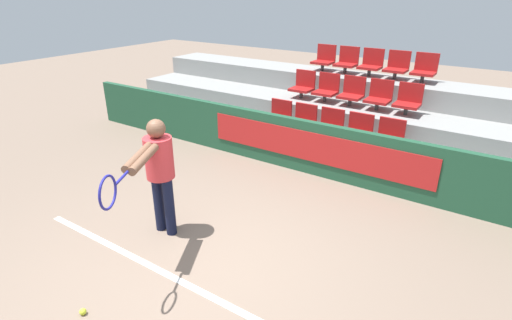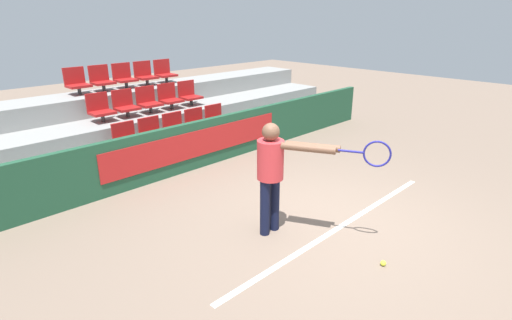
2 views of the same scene
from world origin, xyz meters
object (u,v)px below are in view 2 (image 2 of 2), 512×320
object	(u,v)px
stadium_chair_1	(152,133)
stadium_chair_13	(145,74)
stadium_chair_10	(77,82)
stadium_chair_6	(125,105)
stadium_chair_14	(164,72)
tennis_ball	(383,263)
stadium_chair_8	(169,97)
stadium_chair_11	(101,79)
tennis_player	(276,167)
stadium_chair_4	(216,119)
stadium_chair_9	(189,94)
stadium_chair_5	(100,109)
stadium_chair_3	(197,123)
stadium_chair_12	(124,77)
stadium_chair_7	(148,101)
stadium_chair_2	(176,128)
stadium_chair_0	(127,139)

from	to	relation	value
stadium_chair_1	stadium_chair_13	size ratio (longest dim) A/B	1.00
stadium_chair_1	stadium_chair_10	size ratio (longest dim) A/B	1.00
stadium_chair_6	stadium_chair_14	size ratio (longest dim) A/B	1.00
stadium_chair_13	tennis_ball	size ratio (longest dim) A/B	8.25
stadium_chair_8	stadium_chair_14	world-z (taller)	stadium_chair_14
stadium_chair_11	tennis_player	world-z (taller)	stadium_chair_11
stadium_chair_14	stadium_chair_1	bearing A→B (deg)	-129.39
stadium_chair_4	stadium_chair_9	world-z (taller)	stadium_chair_9
stadium_chair_5	stadium_chair_13	world-z (taller)	stadium_chair_13
stadium_chair_11	tennis_player	distance (m)	5.33
stadium_chair_3	stadium_chair_5	world-z (taller)	stadium_chair_5
stadium_chair_12	stadium_chair_5	bearing A→B (deg)	-137.60
stadium_chair_10	stadium_chair_7	bearing A→B (deg)	-42.40
stadium_chair_7	tennis_ball	world-z (taller)	stadium_chair_7
stadium_chair_8	stadium_chair_13	xyz separation A→B (m)	(0.00, 0.96, 0.40)
stadium_chair_4	stadium_chair_12	world-z (taller)	stadium_chair_12
stadium_chair_3	stadium_chair_6	size ratio (longest dim) A/B	1.00
stadium_chair_1	stadium_chair_2	bearing A→B (deg)	0.00
stadium_chair_13	stadium_chair_14	xyz separation A→B (m)	(0.53, 0.00, 0.00)
stadium_chair_0	stadium_chair_3	distance (m)	1.58
stadium_chair_8	stadium_chair_11	world-z (taller)	stadium_chair_11
stadium_chair_3	stadium_chair_13	size ratio (longest dim) A/B	1.00
stadium_chair_3	stadium_chair_4	distance (m)	0.53
tennis_ball	stadium_chair_3	bearing A→B (deg)	79.05
stadium_chair_4	stadium_chair_5	size ratio (longest dim) A/B	1.00
stadium_chair_1	stadium_chair_11	size ratio (longest dim) A/B	1.00
stadium_chair_4	stadium_chair_11	world-z (taller)	stadium_chair_11
stadium_chair_0	stadium_chair_11	distance (m)	2.15
stadium_chair_11	tennis_ball	bearing A→B (deg)	-88.94
stadium_chair_0	stadium_chair_7	size ratio (longest dim) A/B	1.00
stadium_chair_8	stadium_chair_10	distance (m)	1.89
stadium_chair_2	stadium_chair_13	distance (m)	2.15
stadium_chair_12	stadium_chair_14	size ratio (longest dim) A/B	1.00
stadium_chair_0	stadium_chair_13	xyz separation A→B (m)	(1.58, 1.92, 0.81)
stadium_chair_0	stadium_chair_6	world-z (taller)	stadium_chair_6
stadium_chair_6	tennis_ball	xyz separation A→B (m)	(0.12, -5.76, -1.02)
stadium_chair_9	stadium_chair_13	distance (m)	1.17
stadium_chair_5	tennis_ball	world-z (taller)	stadium_chair_5
stadium_chair_2	stadium_chair_5	world-z (taller)	stadium_chair_5
stadium_chair_11	stadium_chair_6	bearing A→B (deg)	-90.00
stadium_chair_10	stadium_chair_1	bearing A→B (deg)	-74.69
stadium_chair_7	stadium_chair_9	bearing A→B (deg)	0.00
stadium_chair_1	stadium_chair_9	bearing A→B (deg)	31.33
stadium_chair_2	stadium_chair_11	distance (m)	2.15
stadium_chair_1	stadium_chair_3	size ratio (longest dim) A/B	1.00
stadium_chair_12	stadium_chair_7	bearing A→B (deg)	-90.00
stadium_chair_8	tennis_player	bearing A→B (deg)	-106.22
stadium_chair_1	stadium_chair_12	xyz separation A→B (m)	(0.53, 1.92, 0.81)
stadium_chair_10	stadium_chair_6	bearing A→B (deg)	-61.30
stadium_chair_12	tennis_player	xyz separation A→B (m)	(-0.74, -5.30, -0.51)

